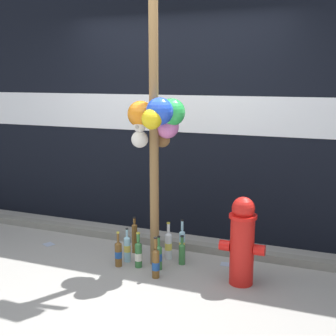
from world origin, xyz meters
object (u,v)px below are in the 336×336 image
object	(u,v)px
bottle_1	(182,244)
bottle_3	(159,256)
bottle_6	(156,263)
bottle_2	(138,254)
bottle_8	(118,253)
bottle_4	(135,237)
memorial_post	(156,98)
bottle_5	(127,248)
fire_hydrant	(242,240)
bottle_7	(182,253)
bottle_0	(168,245)

from	to	relation	value
bottle_1	bottle_3	xyz separation A→B (m)	(-0.11, -0.34, -0.02)
bottle_6	bottle_2	bearing A→B (deg)	147.96
bottle_3	bottle_8	distance (m)	0.40
bottle_4	memorial_post	bearing A→B (deg)	-29.40
bottle_5	bottle_3	bearing A→B (deg)	-9.23
memorial_post	fire_hydrant	xyz separation A→B (m)	(0.86, -0.11, -1.22)
bottle_2	bottle_3	xyz separation A→B (m)	(0.20, 0.02, -0.01)
bottle_8	bottle_7	bearing A→B (deg)	26.00
bottle_0	bottle_6	distance (m)	0.46
memorial_post	bottle_6	xyz separation A→B (m)	(0.11, -0.29, -1.47)
bottle_6	bottle_8	bearing A→B (deg)	166.86
fire_hydrant	bottle_8	world-z (taller)	fire_hydrant
bottle_7	fire_hydrant	bearing A→B (deg)	-17.58
bottle_3	bottle_7	bearing A→B (deg)	50.12
bottle_7	bottle_4	bearing A→B (deg)	169.90
bottle_2	bottle_3	bearing A→B (deg)	6.39
bottle_0	bottle_5	bearing A→B (deg)	-148.80
bottle_2	bottle_5	world-z (taller)	bottle_2
bottle_5	bottle_8	distance (m)	0.14
bottle_2	bottle_1	bearing A→B (deg)	49.17
memorial_post	bottle_4	world-z (taller)	memorial_post
memorial_post	bottle_1	bearing A→B (deg)	53.31
memorial_post	fire_hydrant	size ratio (longest dim) A/B	3.87
bottle_4	bottle_7	xyz separation A→B (m)	(0.56, -0.10, -0.05)
bottle_6	bottle_1	bearing A→B (deg)	82.42
bottle_4	bottle_5	world-z (taller)	bottle_4
bottle_5	bottle_8	xyz separation A→B (m)	(-0.03, -0.13, -0.01)
bottle_3	bottle_7	xyz separation A→B (m)	(0.16, 0.20, -0.01)
bottle_4	bottle_6	xyz separation A→B (m)	(0.44, -0.47, -0.02)
bottle_2	bottle_5	distance (m)	0.18
bottle_0	memorial_post	bearing A→B (deg)	-107.64
bottle_0	bottle_6	size ratio (longest dim) A/B	0.98
bottle_2	bottle_7	xyz separation A→B (m)	(0.37, 0.22, -0.02)
bottle_3	bottle_8	world-z (taller)	bottle_8
bottle_0	bottle_1	distance (m)	0.14
bottle_2	bottle_6	distance (m)	0.29
bottle_5	bottle_6	xyz separation A→B (m)	(0.41, -0.24, 0.01)
fire_hydrant	bottle_5	size ratio (longest dim) A/B	2.29
bottle_5	bottle_0	bearing A→B (deg)	31.20
fire_hydrant	bottle_5	world-z (taller)	fire_hydrant
fire_hydrant	bottle_2	xyz separation A→B (m)	(-1.00, -0.02, -0.27)
bottle_1	bottle_2	world-z (taller)	bottle_1
bottle_7	bottle_8	distance (m)	0.62
fire_hydrant	bottle_5	bearing A→B (deg)	176.89
bottle_3	bottle_4	xyz separation A→B (m)	(-0.40, 0.30, 0.04)
fire_hydrant	bottle_3	distance (m)	0.84
memorial_post	bottle_4	xyz separation A→B (m)	(-0.33, 0.19, -1.45)
bottle_1	bottle_3	distance (m)	0.36
bottle_6	bottle_8	xyz separation A→B (m)	(-0.44, 0.10, -0.01)
fire_hydrant	bottle_6	xyz separation A→B (m)	(-0.75, -0.17, -0.26)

